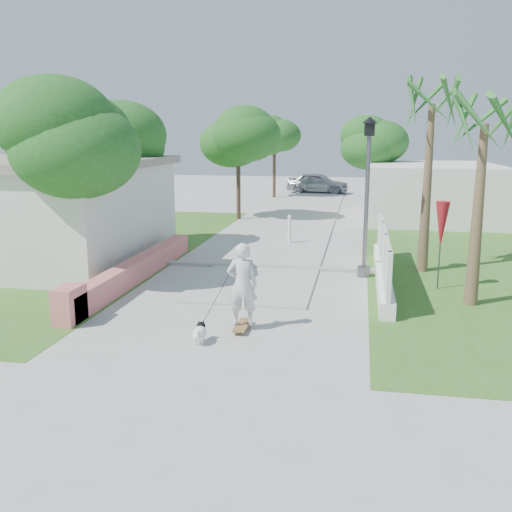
% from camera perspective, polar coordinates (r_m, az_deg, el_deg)
% --- Properties ---
extents(ground, '(90.00, 90.00, 0.00)m').
position_cam_1_polar(ground, '(11.59, -3.89, -7.95)').
color(ground, '#B7B7B2').
rests_on(ground, ground).
extents(path_strip, '(3.20, 36.00, 0.06)m').
position_cam_1_polar(path_strip, '(30.92, 5.29, 4.67)').
color(path_strip, '#B7B7B2').
rests_on(path_strip, ground).
extents(curb, '(6.50, 0.25, 0.10)m').
position_cam_1_polar(curb, '(17.22, 1.02, -1.09)').
color(curb, '#999993').
rests_on(curb, ground).
extents(grass_left, '(8.00, 20.00, 0.01)m').
position_cam_1_polar(grass_left, '(21.32, -16.95, 0.81)').
color(grass_left, '#3B6620').
rests_on(grass_left, ground).
extents(grass_right, '(8.00, 20.00, 0.01)m').
position_cam_1_polar(grass_right, '(19.44, 22.87, -0.67)').
color(grass_right, '#3B6620').
rests_on(grass_right, ground).
extents(pink_wall, '(0.45, 8.20, 0.80)m').
position_cam_1_polar(pink_wall, '(15.76, -12.39, -1.63)').
color(pink_wall, '#D06D6A').
rests_on(pink_wall, ground).
extents(house_left, '(8.40, 7.40, 3.23)m').
position_cam_1_polar(house_left, '(19.86, -22.45, 4.40)').
color(house_left, silver).
rests_on(house_left, ground).
extents(lattice_fence, '(0.35, 7.00, 1.50)m').
position_cam_1_polar(lattice_fence, '(15.93, 12.58, -0.63)').
color(lattice_fence, white).
rests_on(lattice_fence, ground).
extents(building_right, '(6.00, 8.00, 2.60)m').
position_cam_1_polar(building_right, '(28.86, 16.98, 6.21)').
color(building_right, silver).
rests_on(building_right, ground).
extents(street_lamp, '(0.44, 0.44, 4.44)m').
position_cam_1_polar(street_lamp, '(16.12, 11.04, 6.36)').
color(street_lamp, '#59595E').
rests_on(street_lamp, ground).
extents(bollard, '(0.14, 0.14, 1.09)m').
position_cam_1_polar(bollard, '(20.98, 3.36, 2.74)').
color(bollard, white).
rests_on(bollard, ground).
extents(patio_umbrella, '(0.36, 0.36, 2.30)m').
position_cam_1_polar(patio_umbrella, '(15.36, 18.07, 2.93)').
color(patio_umbrella, '#59595E').
rests_on(patio_umbrella, ground).
extents(tree_left_near, '(3.60, 3.60, 5.28)m').
position_cam_1_polar(tree_left_near, '(15.33, -17.98, 10.95)').
color(tree_left_near, '#4C3826').
rests_on(tree_left_near, ground).
extents(tree_left_mid, '(3.20, 3.20, 4.85)m').
position_cam_1_polar(tree_left_mid, '(20.73, -13.14, 10.44)').
color(tree_left_mid, '#4C3826').
rests_on(tree_left_mid, ground).
extents(tree_path_left, '(3.40, 3.40, 5.23)m').
position_cam_1_polar(tree_path_left, '(27.14, -1.76, 11.72)').
color(tree_path_left, '#4C3826').
rests_on(tree_path_left, ground).
extents(tree_path_right, '(3.00, 3.00, 4.79)m').
position_cam_1_polar(tree_path_right, '(30.54, 11.55, 10.91)').
color(tree_path_right, '#4C3826').
rests_on(tree_path_right, ground).
extents(tree_path_far, '(3.20, 3.20, 5.17)m').
position_cam_1_polar(tree_path_far, '(36.94, 1.88, 11.79)').
color(tree_path_far, '#4C3826').
rests_on(tree_path_far, ground).
extents(palm_far, '(1.80, 1.80, 5.30)m').
position_cam_1_polar(palm_far, '(17.16, 17.14, 13.27)').
color(palm_far, brown).
rests_on(palm_far, ground).
extents(palm_near, '(1.80, 1.80, 4.70)m').
position_cam_1_polar(palm_near, '(14.00, 21.84, 11.18)').
color(palm_near, brown).
rests_on(palm_near, ground).
extents(skateboarder, '(1.00, 1.21, 1.83)m').
position_cam_1_polar(skateboarder, '(11.57, -2.38, -3.42)').
color(skateboarder, olive).
rests_on(skateboarder, ground).
extents(dog, '(0.31, 0.59, 0.40)m').
position_cam_1_polar(dog, '(11.16, -5.65, -7.61)').
color(dog, white).
rests_on(dog, ground).
extents(parked_car, '(4.43, 2.39, 1.43)m').
position_cam_1_polar(parked_car, '(39.92, 6.20, 7.29)').
color(parked_car, '#B1B5BA').
rests_on(parked_car, ground).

